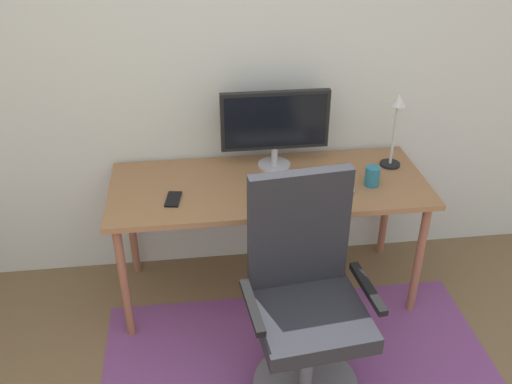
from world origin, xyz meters
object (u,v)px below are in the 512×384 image
desk (269,194)px  cell_phone (173,199)px  computer_mouse (348,188)px  desk_lamp (396,121)px  monitor (275,123)px  keyboard (293,198)px  office_chair (305,309)px  coffee_cup (372,176)px

desk → cell_phone: bearing=-167.6°
computer_mouse → cell_phone: size_ratio=0.74×
desk_lamp → computer_mouse: bearing=-141.2°
monitor → computer_mouse: monitor is taller
monitor → desk_lamp: size_ratio=1.40×
desk → monitor: (0.06, 0.19, 0.32)m
keyboard → office_chair: (-0.03, -0.51, -0.27)m
coffee_cup → cell_phone: size_ratio=0.74×
computer_mouse → coffee_cup: 0.15m
keyboard → coffee_cup: (0.43, 0.09, 0.04)m
desk → desk_lamp: 0.77m
desk → desk_lamp: desk_lamp is taller
monitor → desk_lamp: (0.63, -0.07, 0.01)m
computer_mouse → desk_lamp: 0.46m
computer_mouse → cell_phone: 0.88m
computer_mouse → office_chair: size_ratio=0.10×
cell_phone → desk: bearing=21.4°
keyboard → coffee_cup: size_ratio=4.13×
desk → office_chair: size_ratio=1.55×
monitor → keyboard: monitor is taller
keyboard → computer_mouse: 0.30m
desk → cell_phone: 0.51m
monitor → desk_lamp: 0.64m
monitor → cell_phone: size_ratio=4.14×
desk → monitor: 0.37m
coffee_cup → keyboard: bearing=-167.9°
cell_phone → office_chair: office_chair is taller
cell_phone → desk_lamp: bearing=19.5°
keyboard → computer_mouse: bearing=9.0°
desk → computer_mouse: size_ratio=15.92×
cell_phone → office_chair: size_ratio=0.13×
desk → computer_mouse: 0.42m
coffee_cup → cell_phone: bearing=-178.7°
cell_phone → office_chair: bearing=-36.7°
desk_lamp → office_chair: desk_lamp is taller
keyboard → desk: bearing=117.7°
coffee_cup → cell_phone: (-1.02, -0.02, -0.05)m
coffee_cup → desk_lamp: size_ratio=0.25×
desk → coffee_cup: 0.54m
desk → office_chair: office_chair is taller
cell_phone → desk_lamp: (1.19, 0.22, 0.26)m
computer_mouse → office_chair: office_chair is taller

